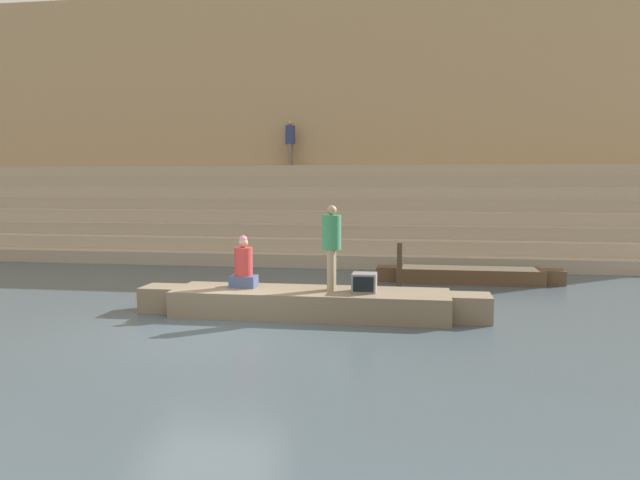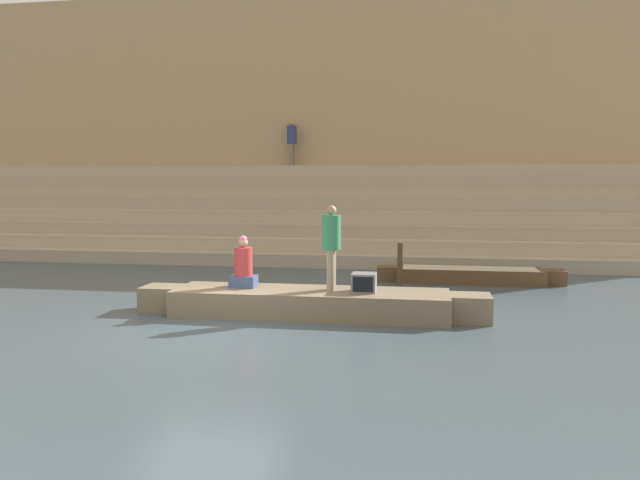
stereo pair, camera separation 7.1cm
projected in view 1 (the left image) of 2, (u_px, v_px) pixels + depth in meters
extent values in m
plane|color=#3D4C56|center=(211.00, 332.00, 11.12)|extent=(120.00, 120.00, 0.00)
cube|color=tan|center=(316.00, 251.00, 22.24)|extent=(36.00, 5.85, 0.42)
cube|color=#B2A28D|center=(317.00, 239.00, 22.56)|extent=(36.00, 5.12, 0.42)
cube|color=tan|center=(319.00, 227.00, 22.88)|extent=(36.00, 4.39, 0.42)
cube|color=#B2A28D|center=(320.00, 215.00, 23.20)|extent=(36.00, 3.66, 0.42)
cube|color=tan|center=(322.00, 203.00, 23.53)|extent=(36.00, 2.93, 0.42)
cube|color=#B2A28D|center=(323.00, 192.00, 23.85)|extent=(36.00, 2.19, 0.42)
cube|color=tan|center=(325.00, 181.00, 24.17)|extent=(36.00, 1.46, 0.42)
cube|color=#B2A28D|center=(326.00, 171.00, 24.49)|extent=(36.00, 0.73, 0.42)
cube|color=tan|center=(330.00, 122.00, 25.25)|extent=(34.20, 1.20, 10.23)
cube|color=brown|center=(328.00, 241.00, 25.09)|extent=(34.20, 0.12, 0.60)
cube|color=#756651|center=(311.00, 303.00, 12.52)|extent=(5.52, 1.41, 0.52)
cube|color=beige|center=(311.00, 291.00, 12.49)|extent=(5.07, 1.31, 0.05)
cube|color=#756651|center=(471.00, 308.00, 12.02)|extent=(0.77, 0.77, 0.52)
cube|color=#756651|center=(162.00, 298.00, 13.01)|extent=(0.77, 0.77, 0.52)
cylinder|color=olive|center=(279.00, 287.00, 13.42)|extent=(2.75, 0.04, 0.04)
cylinder|color=gray|center=(332.00, 269.00, 12.56)|extent=(0.16, 0.16, 0.82)
cylinder|color=gray|center=(331.00, 271.00, 12.36)|extent=(0.16, 0.16, 0.82)
cylinder|color=#338456|center=(332.00, 232.00, 12.39)|extent=(0.37, 0.37, 0.68)
sphere|color=tan|center=(332.00, 210.00, 12.35)|extent=(0.20, 0.20, 0.20)
cube|color=#3D4C75|center=(244.00, 281.00, 12.84)|extent=(0.52, 0.41, 0.24)
cylinder|color=#B23333|center=(243.00, 262.00, 12.80)|extent=(0.37, 0.37, 0.58)
sphere|color=tan|center=(243.00, 243.00, 12.76)|extent=(0.20, 0.20, 0.20)
sphere|color=pink|center=(243.00, 239.00, 12.76)|extent=(0.17, 0.17, 0.17)
cube|color=slate|center=(364.00, 282.00, 12.29)|extent=(0.48, 0.45, 0.37)
cube|color=black|center=(363.00, 284.00, 12.06)|extent=(0.40, 0.02, 0.29)
cube|color=brown|center=(468.00, 275.00, 16.68)|extent=(3.82, 1.07, 0.39)
cube|color=beige|center=(469.00, 269.00, 16.66)|extent=(3.52, 0.97, 0.05)
cube|color=brown|center=(553.00, 277.00, 16.34)|extent=(0.53, 0.59, 0.39)
cube|color=brown|center=(387.00, 273.00, 17.02)|extent=(0.53, 0.59, 0.39)
cylinder|color=#473828|center=(399.00, 266.00, 15.54)|extent=(0.13, 0.13, 1.16)
cylinder|color=#756656|center=(291.00, 155.00, 24.76)|extent=(0.16, 0.16, 0.85)
cylinder|color=#756656|center=(290.00, 155.00, 24.55)|extent=(0.16, 0.16, 0.85)
cylinder|color=navy|center=(290.00, 135.00, 24.58)|extent=(0.39, 0.39, 0.71)
sphere|color=tan|center=(290.00, 123.00, 24.54)|extent=(0.20, 0.20, 0.20)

